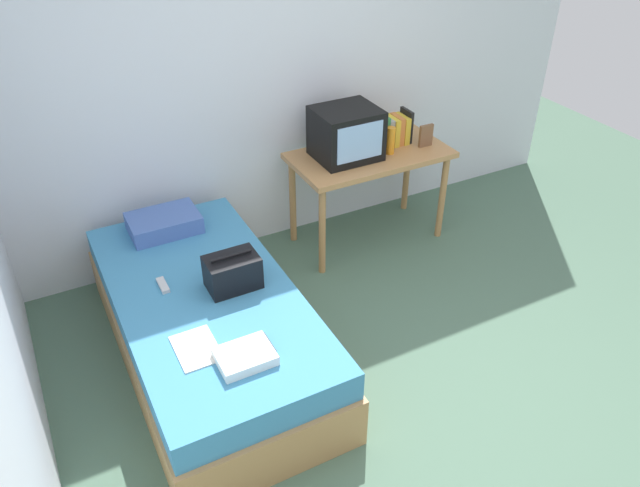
# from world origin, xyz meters

# --- Properties ---
(ground_plane) EXTENTS (8.00, 8.00, 0.00)m
(ground_plane) POSITION_xyz_m (0.00, 0.00, 0.00)
(ground_plane) COLOR #4C6B56
(wall_back) EXTENTS (5.20, 0.10, 2.60)m
(wall_back) POSITION_xyz_m (0.00, 2.00, 1.30)
(wall_back) COLOR silver
(wall_back) RESTS_ON ground
(bed) EXTENTS (1.00, 2.00, 0.50)m
(bed) POSITION_xyz_m (-0.98, 0.86, 0.25)
(bed) COLOR #B27F4C
(bed) RESTS_ON ground
(desk) EXTENTS (1.16, 0.60, 0.74)m
(desk) POSITION_xyz_m (0.55, 1.56, 0.64)
(desk) COLOR #B27F4C
(desk) RESTS_ON ground
(tv) EXTENTS (0.44, 0.39, 0.36)m
(tv) POSITION_xyz_m (0.36, 1.59, 0.92)
(tv) COLOR black
(tv) RESTS_ON desk
(water_bottle) EXTENTS (0.06, 0.06, 0.20)m
(water_bottle) POSITION_xyz_m (0.67, 1.49, 0.84)
(water_bottle) COLOR orange
(water_bottle) RESTS_ON desk
(book_row) EXTENTS (0.23, 0.17, 0.24)m
(book_row) POSITION_xyz_m (0.79, 1.62, 0.84)
(book_row) COLOR #337F47
(book_row) RESTS_ON desk
(picture_frame) EXTENTS (0.11, 0.02, 0.17)m
(picture_frame) POSITION_xyz_m (0.97, 1.47, 0.82)
(picture_frame) COLOR brown
(picture_frame) RESTS_ON desk
(pillow) EXTENTS (0.45, 0.31, 0.12)m
(pillow) POSITION_xyz_m (-0.99, 1.60, 0.56)
(pillow) COLOR #4766AD
(pillow) RESTS_ON bed
(handbag) EXTENTS (0.30, 0.20, 0.22)m
(handbag) POSITION_xyz_m (-0.81, 0.84, 0.60)
(handbag) COLOR black
(handbag) RESTS_ON bed
(magazine) EXTENTS (0.21, 0.29, 0.01)m
(magazine) POSITION_xyz_m (-1.16, 0.44, 0.51)
(magazine) COLOR white
(magazine) RESTS_ON bed
(remote_dark) EXTENTS (0.04, 0.16, 0.02)m
(remote_dark) POSITION_xyz_m (-0.84, 0.29, 0.51)
(remote_dark) COLOR black
(remote_dark) RESTS_ON bed
(remote_silver) EXTENTS (0.04, 0.14, 0.02)m
(remote_silver) POSITION_xyz_m (-1.17, 1.02, 0.51)
(remote_silver) COLOR #B7B7BC
(remote_silver) RESTS_ON bed
(folded_towel) EXTENTS (0.28, 0.22, 0.06)m
(folded_towel) POSITION_xyz_m (-0.97, 0.25, 0.53)
(folded_towel) COLOR white
(folded_towel) RESTS_ON bed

